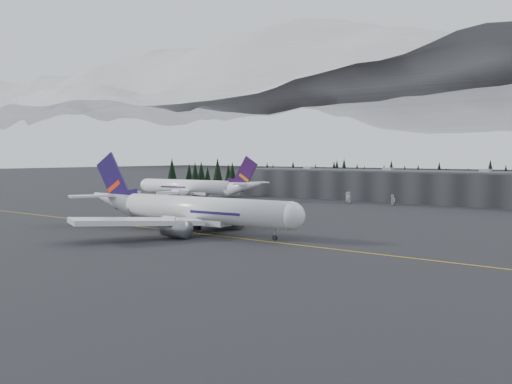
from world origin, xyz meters
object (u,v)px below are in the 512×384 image
Objects in this scene: gse_vehicle_b at (393,203)px; terminal at (411,186)px; jet_main at (187,209)px; gse_vehicle_a at (349,202)px; jet_parked at (196,187)px.

terminal is at bearing -178.84° from gse_vehicle_b.
jet_main reaches higher than terminal.
jet_parked is at bearing -159.30° from gse_vehicle_a.
terminal is 31.11m from gse_vehicle_a.
jet_parked is 15.06× the size of gse_vehicle_b.
jet_main is at bearing -12.22° from gse_vehicle_b.
gse_vehicle_b is at bearing 8.00° from gse_vehicle_a.
terminal is 34.99× the size of gse_vehicle_a.
gse_vehicle_a is 17.96m from gse_vehicle_b.
jet_parked reaches higher than gse_vehicle_a.
gse_vehicle_b is (8.94, 101.47, -4.87)m from jet_main.
gse_vehicle_b reaches higher than gse_vehicle_a.
jet_parked is at bearing -79.69° from gse_vehicle_b.
jet_parked is at bearing 128.54° from jet_main.
jet_parked is (-75.40, -49.66, -1.01)m from terminal.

